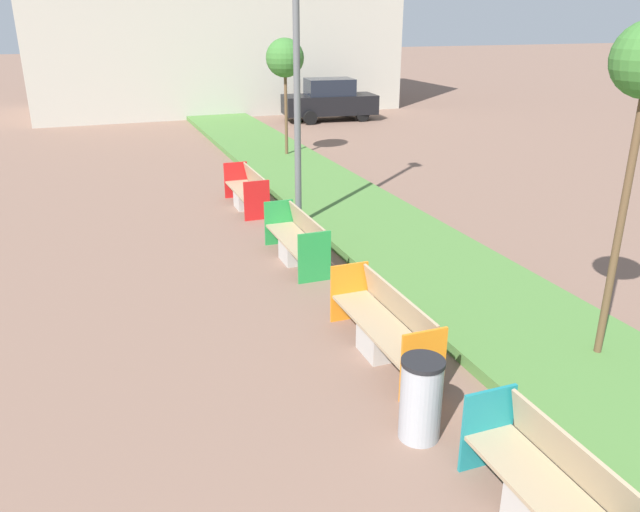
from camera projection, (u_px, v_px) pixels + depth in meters
name	position (u px, v px, depth m)	size (l,w,h in m)	color
planter_grass_strip	(373.00, 224.00, 14.13)	(2.80, 120.00, 0.18)	#4C7A38
bench_teal_frame	(550.00, 497.00, 5.75)	(0.65, 1.95, 0.94)	#ADA8A0
bench_orange_frame	(384.00, 330.00, 8.78)	(0.65, 2.38, 0.94)	#ADA8A0
bench_green_frame	(297.00, 243.00, 12.13)	(0.65, 2.20, 0.94)	#ADA8A0
bench_red_frame	(247.00, 193.00, 15.53)	(0.65, 2.15, 0.94)	#ADA8A0
litter_bin	(421.00, 399.00, 6.98)	(0.49, 0.49, 1.00)	#9EA0A5
street_lamp_post	(296.00, 29.00, 12.44)	(0.24, 0.44, 7.73)	#56595B
sapling_tree_far	(285.00, 59.00, 19.81)	(1.22, 1.22, 3.87)	brown
parked_car_distant	(329.00, 100.00, 28.40)	(4.37, 2.22, 1.86)	black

